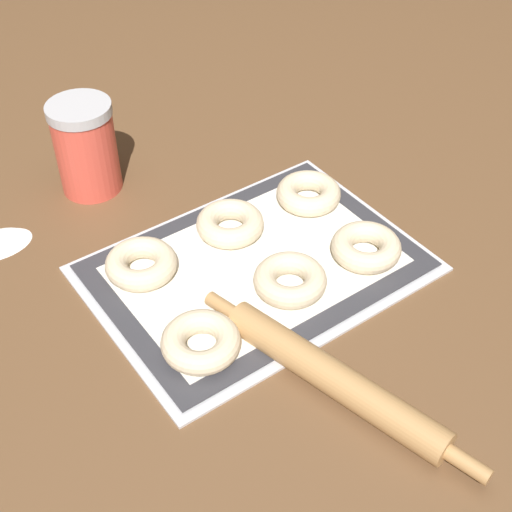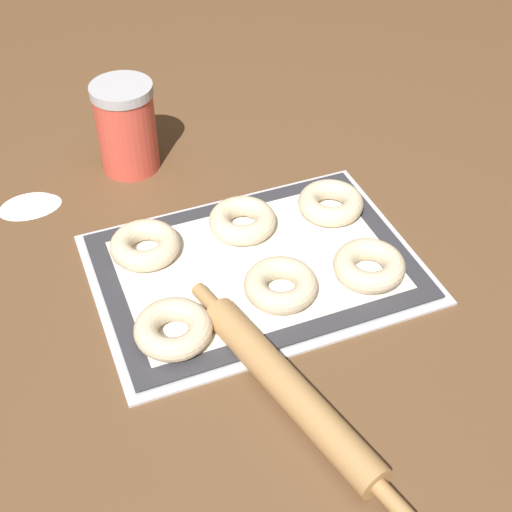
# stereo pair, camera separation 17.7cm
# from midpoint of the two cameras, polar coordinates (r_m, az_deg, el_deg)

# --- Properties ---
(ground_plane) EXTENTS (2.80, 2.80, 0.00)m
(ground_plane) POSITION_cam_midpoint_polar(r_m,az_deg,el_deg) (0.99, 4.47, -1.96)
(ground_plane) COLOR brown
(baking_tray) EXTENTS (0.45, 0.33, 0.01)m
(baking_tray) POSITION_cam_midpoint_polar(r_m,az_deg,el_deg) (1.00, 5.05, -1.38)
(baking_tray) COLOR silver
(baking_tray) RESTS_ON ground_plane
(baking_mat) EXTENTS (0.43, 0.30, 0.00)m
(baking_mat) POSITION_cam_midpoint_polar(r_m,az_deg,el_deg) (0.99, 5.07, -1.15)
(baking_mat) COLOR #333338
(baking_mat) RESTS_ON baking_tray
(bagel_front_left) EXTENTS (0.10, 0.10, 0.03)m
(bagel_front_left) POSITION_cam_midpoint_polar(r_m,az_deg,el_deg) (0.88, -1.00, -6.38)
(bagel_front_left) COLOR beige
(bagel_front_left) RESTS_ON baking_mat
(bagel_front_center) EXTENTS (0.10, 0.10, 0.03)m
(bagel_front_center) POSITION_cam_midpoint_polar(r_m,az_deg,el_deg) (0.94, 7.34, -2.78)
(bagel_front_center) COLOR beige
(bagel_front_center) RESTS_ON baking_mat
(bagel_front_right) EXTENTS (0.10, 0.10, 0.03)m
(bagel_front_right) POSITION_cam_midpoint_polar(r_m,az_deg,el_deg) (0.99, 14.11, -1.18)
(bagel_front_right) COLOR beige
(bagel_front_right) RESTS_ON baking_mat
(bagel_back_left) EXTENTS (0.10, 0.10, 0.03)m
(bagel_back_left) POSITION_cam_midpoint_polar(r_m,az_deg,el_deg) (1.00, -3.95, 0.46)
(bagel_back_left) COLOR beige
(bagel_back_left) RESTS_ON baking_mat
(bagel_back_center) EXTENTS (0.10, 0.10, 0.03)m
(bagel_back_center) POSITION_cam_midpoint_polar(r_m,az_deg,el_deg) (1.04, 3.75, 2.47)
(bagel_back_center) COLOR beige
(bagel_back_center) RESTS_ON baking_mat
(bagel_back_right) EXTENTS (0.10, 0.10, 0.03)m
(bagel_back_right) POSITION_cam_midpoint_polar(r_m,az_deg,el_deg) (1.09, 10.65, 3.85)
(bagel_back_right) COLOR beige
(bagel_back_right) RESTS_ON baking_mat
(flour_canister) EXTENTS (0.10, 0.10, 0.15)m
(flour_canister) POSITION_cam_midpoint_polar(r_m,az_deg,el_deg) (1.15, -6.05, 9.94)
(flour_canister) COLOR #DB4C3D
(flour_canister) RESTS_ON ground_plane
(rolling_pin) EXTENTS (0.11, 0.39, 0.04)m
(rolling_pin) POSITION_cam_midpoint_polar(r_m,az_deg,el_deg) (0.84, 8.79, -11.03)
(rolling_pin) COLOR #AD7F4C
(rolling_pin) RESTS_ON ground_plane
(flour_patch_near) EXTENTS (0.10, 0.06, 0.00)m
(flour_patch_near) POSITION_cam_midpoint_polar(r_m,az_deg,el_deg) (1.13, -13.50, 3.55)
(flour_patch_near) COLOR white
(flour_patch_near) RESTS_ON ground_plane
(flour_patch_far) EXTENTS (0.09, 0.07, 0.00)m
(flour_patch_far) POSITION_cam_midpoint_polar(r_m,az_deg,el_deg) (1.14, -13.67, 3.67)
(flour_patch_far) COLOR white
(flour_patch_far) RESTS_ON ground_plane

